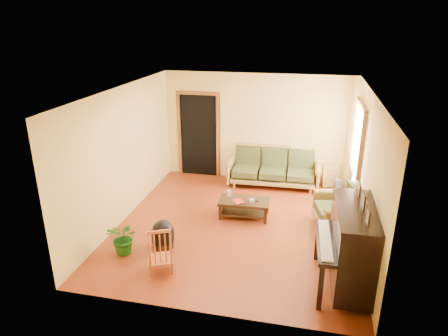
% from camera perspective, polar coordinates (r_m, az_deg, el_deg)
% --- Properties ---
extents(floor, '(5.00, 5.00, 0.00)m').
position_cam_1_polar(floor, '(7.83, 1.83, -8.23)').
color(floor, '#5F1E0C').
rests_on(floor, ground).
extents(doorway, '(1.08, 0.16, 2.05)m').
position_cam_1_polar(doorway, '(9.99, -3.64, 4.62)').
color(doorway, black).
rests_on(doorway, floor).
extents(window, '(0.12, 1.36, 1.46)m').
position_cam_1_polar(window, '(8.41, 18.66, 3.83)').
color(window, white).
rests_on(window, right_wall).
extents(sofa, '(2.16, 0.96, 0.92)m').
position_cam_1_polar(sofa, '(9.51, 7.06, 0.06)').
color(sofa, olive).
rests_on(sofa, floor).
extents(coffee_table, '(1.03, 0.59, 0.37)m').
position_cam_1_polar(coffee_table, '(8.09, 2.90, -5.77)').
color(coffee_table, black).
rests_on(coffee_table, floor).
extents(armchair, '(1.06, 1.09, 0.92)m').
position_cam_1_polar(armchair, '(7.84, 15.86, -5.25)').
color(armchair, olive).
rests_on(armchair, floor).
extents(piano, '(0.90, 1.47, 1.27)m').
position_cam_1_polar(piano, '(6.21, 18.05, -10.90)').
color(piano, black).
rests_on(piano, floor).
extents(footstool, '(0.53, 0.53, 0.38)m').
position_cam_1_polar(footstool, '(7.15, -8.70, -9.73)').
color(footstool, black).
rests_on(footstool, floor).
extents(red_chair, '(0.51, 0.53, 0.81)m').
position_cam_1_polar(red_chair, '(6.44, -9.15, -11.26)').
color(red_chair, '#933C1A').
rests_on(red_chair, floor).
extents(leaning_frame, '(0.41, 0.19, 0.53)m').
position_cam_1_polar(leaning_frame, '(9.75, 15.05, -1.21)').
color(leaning_frame, gold).
rests_on(leaning_frame, floor).
extents(ceramic_crock, '(0.22, 0.22, 0.25)m').
position_cam_1_polar(ceramic_crock, '(9.69, 16.06, -2.34)').
color(ceramic_crock, '#304292').
rests_on(ceramic_crock, floor).
extents(potted_plant, '(0.62, 0.56, 0.59)m').
position_cam_1_polar(potted_plant, '(7.05, -14.07, -9.69)').
color(potted_plant, '#1B5B1A').
rests_on(potted_plant, floor).
extents(book, '(0.28, 0.30, 0.02)m').
position_cam_1_polar(book, '(7.88, 1.49, -4.95)').
color(book, maroon).
rests_on(book, coffee_table).
extents(candle, '(0.08, 0.08, 0.13)m').
position_cam_1_polar(candle, '(8.15, 0.71, -3.62)').
color(candle, silver).
rests_on(candle, coffee_table).
extents(glass_jar, '(0.10, 0.10, 0.06)m').
position_cam_1_polar(glass_jar, '(7.92, 4.01, -4.68)').
color(glass_jar, silver).
rests_on(glass_jar, coffee_table).
extents(remote, '(0.17, 0.07, 0.02)m').
position_cam_1_polar(remote, '(7.96, 4.41, -4.74)').
color(remote, black).
rests_on(remote, coffee_table).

